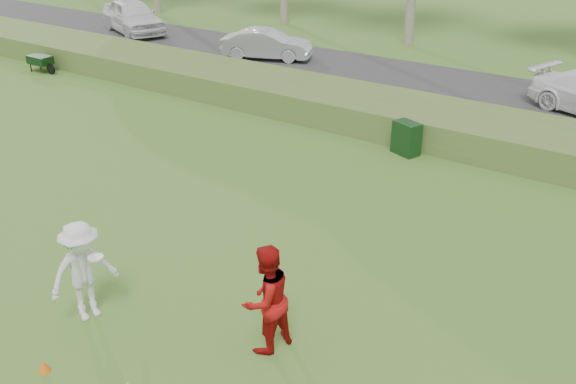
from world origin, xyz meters
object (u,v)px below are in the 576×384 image
Objects in this scene: player_red at (266,299)px; cone_orange at (44,366)px; car_mid at (267,44)px; player_white at (83,271)px; car_left at (133,16)px; utility_cabinet at (406,138)px.

player_red is 9.20× the size of cone_orange.
car_mid is at bearing 116.06° from cone_orange.
player_white is 0.38× the size of car_left.
player_white is 10.45m from utility_cabinet.
cone_orange is 25.93m from car_left.
player_red is at bearing -53.93° from player_white.
player_red reaches higher than utility_cabinet.
car_mid is (-8.94, 18.28, 0.60)m from cone_orange.
car_mid is at bearing 167.03° from utility_cabinet.
car_left is (-17.28, 17.39, -0.05)m from player_white.
player_red is at bearing -58.33° from utility_cabinet.
player_white is 3.35m from player_red.
cone_orange is 20.35m from car_mid.
player_red reaches higher than player_white.
player_red reaches higher than car_mid.
player_white is at bearing -76.82° from utility_cabinet.
player_red is 0.50× the size of car_mid.
car_mid is (8.91, -0.51, -0.20)m from car_left.
player_red is 3.72m from cone_orange.
utility_cabinet is (1.39, 10.35, -0.47)m from player_white.
car_left is (-20.44, 16.27, -0.07)m from player_red.
cone_orange is at bearing -176.42° from car_mid.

